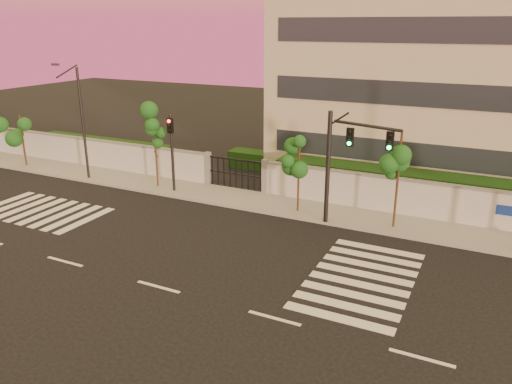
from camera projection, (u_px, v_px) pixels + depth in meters
ground at (159, 287)px, 19.62m from camera, size 120.00×120.00×0.00m
sidewalk at (270, 203)px, 28.52m from camera, size 60.00×3.00×0.15m
perimeter_wall at (282, 180)px, 29.43m from camera, size 60.00×0.36×2.20m
hedge_row at (315, 175)px, 31.40m from camera, size 41.00×4.25×1.80m
institutional_building at (469, 83)px, 32.58m from camera, size 24.40×12.40×12.25m
road_markings at (180, 244)px, 23.47m from camera, size 57.00×7.62×0.02m
street_tree_b at (22, 129)px, 35.19m from camera, size 1.52×1.21×3.78m
street_tree_c at (155, 128)px, 30.19m from camera, size 1.37×1.09×5.20m
street_tree_d at (300, 156)px, 26.23m from camera, size 1.38×1.10×4.36m
street_tree_e at (400, 158)px, 23.98m from camera, size 1.45×1.15×5.03m
traffic_signal_main at (343, 156)px, 24.28m from camera, size 3.66×1.15×5.87m
traffic_signal_secondary at (172, 144)px, 29.60m from camera, size 0.37×0.35×4.80m
streetlight_west at (80, 118)px, 31.67m from camera, size 0.46×1.83×7.63m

